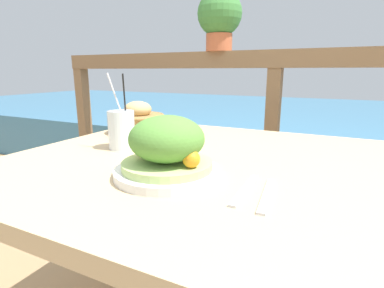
{
  "coord_description": "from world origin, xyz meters",
  "views": [
    {
      "loc": [
        0.31,
        -0.77,
        0.98
      ],
      "look_at": [
        -0.03,
        -0.08,
        0.79
      ],
      "focal_mm": 28.0,
      "sensor_mm": 36.0,
      "label": 1
    }
  ],
  "objects": [
    {
      "name": "drink_glass",
      "position": [
        -0.31,
        -0.01,
        0.79
      ],
      "size": [
        0.09,
        0.09,
        0.24
      ],
      "color": "silver",
      "rests_on": "patio_table"
    },
    {
      "name": "patio_table",
      "position": [
        0.0,
        0.0,
        0.65
      ],
      "size": [
        1.15,
        1.0,
        0.73
      ],
      "color": "tan",
      "rests_on": "ground_plane"
    },
    {
      "name": "knife",
      "position": [
        0.2,
        -0.19,
        0.73
      ],
      "size": [
        0.03,
        0.18,
        0.0
      ],
      "color": "silver",
      "rests_on": "patio_table"
    },
    {
      "name": "bread_basket",
      "position": [
        -0.42,
        0.22,
        0.78
      ],
      "size": [
        0.21,
        0.21,
        0.13
      ],
      "color": "olive",
      "rests_on": "patio_table"
    },
    {
      "name": "salad_plate",
      "position": [
        -0.04,
        -0.18,
        0.79
      ],
      "size": [
        0.26,
        0.26,
        0.15
      ],
      "color": "silver",
      "rests_on": "patio_table"
    },
    {
      "name": "potted_plant",
      "position": [
        -0.32,
        0.85,
        1.26
      ],
      "size": [
        0.24,
        0.24,
        0.31
      ],
      "color": "#B75B38",
      "rests_on": "railing_fence"
    },
    {
      "name": "fork",
      "position": [
        0.15,
        -0.18,
        0.73
      ],
      "size": [
        0.02,
        0.18,
        0.0
      ],
      "color": "silver",
      "rests_on": "patio_table"
    },
    {
      "name": "railing_fence",
      "position": [
        0.0,
        0.85,
        0.81
      ],
      "size": [
        2.8,
        0.08,
        1.08
      ],
      "color": "brown",
      "rests_on": "ground_plane"
    },
    {
      "name": "sea_backdrop",
      "position": [
        0.0,
        3.35,
        0.24
      ],
      "size": [
        12.0,
        4.0,
        0.48
      ],
      "color": "teal",
      "rests_on": "ground_plane"
    }
  ]
}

